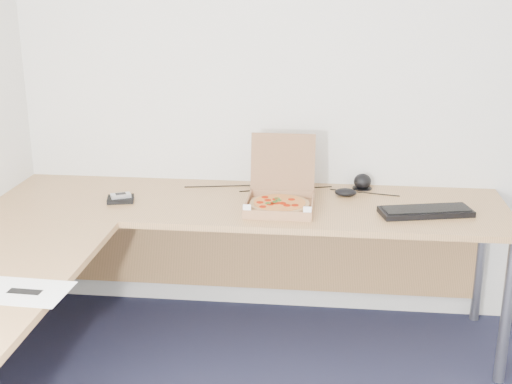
# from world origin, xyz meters

# --- Properties ---
(room_shell) EXTENTS (3.50, 3.50, 2.50)m
(room_shell) POSITION_xyz_m (0.00, 0.00, 1.25)
(room_shell) COLOR silver
(room_shell) RESTS_ON ground
(desk) EXTENTS (2.50, 2.20, 0.73)m
(desk) POSITION_xyz_m (-0.82, 0.97, 0.70)
(desk) COLOR #B2824D
(desk) RESTS_ON ground
(pizza_box) EXTENTS (0.32, 0.37, 0.32)m
(pizza_box) POSITION_xyz_m (-0.34, 1.32, 0.77)
(pizza_box) COLOR #996843
(pizza_box) RESTS_ON desk
(drinking_glass) EXTENTS (0.07, 0.07, 0.12)m
(drinking_glass) POSITION_xyz_m (-0.27, 1.53, 0.79)
(drinking_glass) COLOR white
(drinking_glass) RESTS_ON desk
(keyboard) EXTENTS (0.45, 0.25, 0.03)m
(keyboard) POSITION_xyz_m (0.34, 1.31, 0.74)
(keyboard) COLOR black
(keyboard) RESTS_ON desk
(mouse) EXTENTS (0.13, 0.10, 0.04)m
(mouse) POSITION_xyz_m (-0.03, 1.54, 0.75)
(mouse) COLOR black
(mouse) RESTS_ON desk
(wallet) EXTENTS (0.15, 0.13, 0.02)m
(wallet) POSITION_xyz_m (-1.13, 1.34, 0.74)
(wallet) COLOR black
(wallet) RESTS_ON desk
(phone) EXTENTS (0.11, 0.09, 0.02)m
(phone) POSITION_xyz_m (-1.12, 1.34, 0.76)
(phone) COLOR #B2B5BA
(phone) RESTS_ON wallet
(paper_sheet) EXTENTS (0.31, 0.23, 0.00)m
(paper_sheet) POSITION_xyz_m (-1.16, 0.32, 0.73)
(paper_sheet) COLOR white
(paper_sheet) RESTS_ON desk
(dome_speaker) EXTENTS (0.10, 0.10, 0.09)m
(dome_speaker) POSITION_xyz_m (0.06, 1.68, 0.77)
(dome_speaker) COLOR black
(dome_speaker) RESTS_ON desk
(cable_bundle) EXTENTS (0.54, 0.11, 0.01)m
(cable_bundle) POSITION_xyz_m (-0.33, 1.62, 0.73)
(cable_bundle) COLOR black
(cable_bundle) RESTS_ON desk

